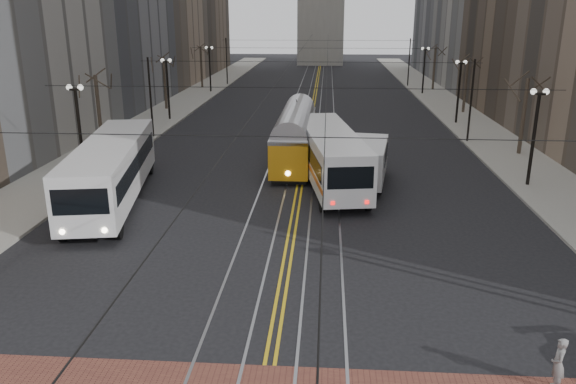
# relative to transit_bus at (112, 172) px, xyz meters

# --- Properties ---
(ground) EXTENTS (260.00, 260.00, 0.00)m
(ground) POSITION_rel_transit_bus_xyz_m (10.11, -13.56, -1.69)
(ground) COLOR black
(ground) RESTS_ON ground
(sidewalk_left) EXTENTS (5.00, 140.00, 0.15)m
(sidewalk_left) POSITION_rel_transit_bus_xyz_m (-4.89, 31.44, -1.61)
(sidewalk_left) COLOR gray
(sidewalk_left) RESTS_ON ground
(sidewalk_right) EXTENTS (5.00, 140.00, 0.15)m
(sidewalk_right) POSITION_rel_transit_bus_xyz_m (25.11, 31.44, -1.61)
(sidewalk_right) COLOR gray
(sidewalk_right) RESTS_ON ground
(streetcar_rails) EXTENTS (4.80, 130.00, 0.02)m
(streetcar_rails) POSITION_rel_transit_bus_xyz_m (10.11, 31.44, -1.68)
(streetcar_rails) COLOR gray
(streetcar_rails) RESTS_ON ground
(centre_lines) EXTENTS (0.42, 130.00, 0.01)m
(centre_lines) POSITION_rel_transit_bus_xyz_m (10.11, 31.44, -1.68)
(centre_lines) COLOR gold
(centre_lines) RESTS_ON ground
(lamp_posts) EXTENTS (27.60, 57.20, 5.60)m
(lamp_posts) POSITION_rel_transit_bus_xyz_m (10.11, 15.19, 1.11)
(lamp_posts) COLOR black
(lamp_posts) RESTS_ON ground
(street_trees) EXTENTS (31.68, 53.28, 5.60)m
(street_trees) POSITION_rel_transit_bus_xyz_m (10.11, 21.69, 1.11)
(street_trees) COLOR #382D23
(street_trees) RESTS_ON ground
(trolley_wires) EXTENTS (25.96, 120.00, 6.60)m
(trolley_wires) POSITION_rel_transit_bus_xyz_m (10.11, 21.28, 2.09)
(trolley_wires) COLOR black
(trolley_wires) RESTS_ON ground
(transit_bus) EXTENTS (5.05, 13.76, 3.37)m
(transit_bus) POSITION_rel_transit_bus_xyz_m (0.00, 0.00, 0.00)
(transit_bus) COLOR silver
(transit_bus) RESTS_ON ground
(streetcar) EXTENTS (2.50, 12.84, 3.02)m
(streetcar) POSITION_rel_transit_bus_xyz_m (9.49, 9.64, -0.17)
(streetcar) COLOR orange
(streetcar) RESTS_ON ground
(rear_bus) EXTENTS (4.69, 12.81, 3.27)m
(rear_bus) POSITION_rel_transit_bus_xyz_m (11.91, 4.28, -0.05)
(rear_bus) COLOR silver
(rear_bus) RESTS_ON ground
(cargo_van) EXTENTS (3.06, 6.08, 2.57)m
(cargo_van) POSITION_rel_transit_bus_xyz_m (14.11, 4.27, -0.40)
(cargo_van) COLOR silver
(cargo_van) RESTS_ON ground
(sedan_grey) EXTENTS (2.25, 4.51, 1.48)m
(sedan_grey) POSITION_rel_transit_bus_xyz_m (14.59, 8.44, -0.95)
(sedan_grey) COLOR #414349
(sedan_grey) RESTS_ON ground
(pedestrian_b) EXTENTS (0.51, 0.65, 1.57)m
(pedestrian_b) POSITION_rel_transit_bus_xyz_m (18.16, -15.06, -0.89)
(pedestrian_b) COLOR gray
(pedestrian_b) RESTS_ON crosswalk_band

